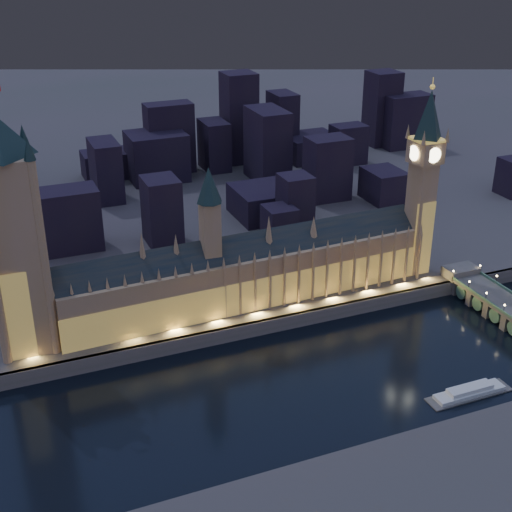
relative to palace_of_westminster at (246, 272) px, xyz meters
name	(u,v)px	position (x,y,z in m)	size (l,w,h in m)	color
ground_plane	(291,377)	(-2.15, -61.75, -26.37)	(2000.00, 2000.00, 0.00)	black
north_bank	(88,117)	(-2.15, 458.25, -22.37)	(2000.00, 960.00, 8.00)	#3D433B
embankment_wall	(257,328)	(-2.15, -20.75, -22.37)	(2000.00, 2.50, 8.00)	#4C5144
palace_of_westminster	(246,272)	(0.00, 0.00, 0.00)	(202.00, 28.46, 78.00)	#9E814B
victoria_tower	(11,227)	(-112.15, 0.17, 43.35)	(31.68, 31.68, 124.27)	#9E814B
elizabeth_tower	(424,168)	(105.85, 0.17, 43.97)	(18.00, 18.00, 111.71)	#9E814B
river_boat	(469,392)	(66.18, -104.70, -24.81)	(41.52, 9.80, 4.50)	#4C5144
city_backdrop	(198,158)	(34.52, 186.87, 4.64)	(470.03, 215.63, 81.04)	black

